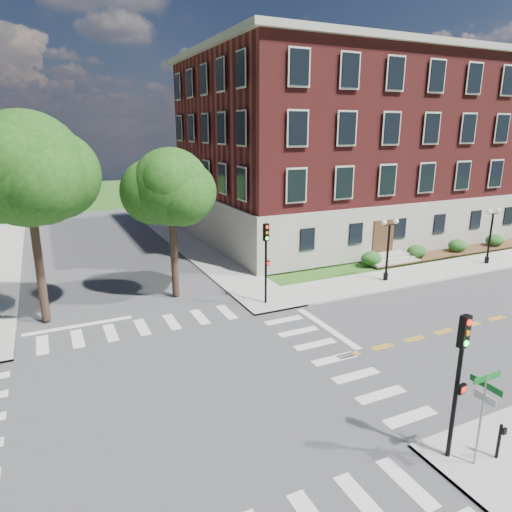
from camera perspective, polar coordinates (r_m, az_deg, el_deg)
name	(u,v)px	position (r m, az deg, el deg)	size (l,w,h in m)	color
ground	(181,398)	(18.86, -9.41, -17.07)	(160.00, 160.00, 0.00)	#2B5718
road_ew	(181,398)	(18.86, -9.41, -17.05)	(90.00, 12.00, 0.01)	#3D3D3F
road_ns	(181,397)	(18.86, -9.41, -17.05)	(12.00, 90.00, 0.01)	#3D3D3F
sidewalk_ne	(309,255)	(37.73, 6.69, 0.09)	(34.00, 34.00, 0.12)	#9E9B93
crosswalk_east	(334,359)	(21.57, 9.75, -12.60)	(2.20, 10.20, 0.02)	silver
stop_bar_east	(327,328)	(24.59, 8.83, -8.85)	(0.40, 5.50, 0.00)	silver
main_building	(352,147)	(46.74, 11.88, 13.17)	(30.60, 22.40, 16.50)	#9C9589
shrub_row	(456,253)	(41.83, 23.77, 0.31)	(18.00, 2.00, 1.30)	#1F4E1A
tree_c	(26,170)	(25.55, -26.78, 9.62)	(5.75, 5.75, 10.95)	#2E1F17
tree_d	(171,188)	(27.31, -10.61, 8.41)	(4.56, 4.56, 9.00)	#2E1F17
traffic_signal_se	(460,369)	(15.30, 24.10, -12.82)	(0.35, 0.40, 4.80)	black
traffic_signal_ne	(266,253)	(26.30, 1.26, 0.36)	(0.37, 0.43, 4.80)	black
twin_lamp_west	(388,246)	(31.82, 16.19, 1.21)	(1.36, 0.36, 4.23)	black
twin_lamp_east	(491,233)	(38.82, 27.28, 2.62)	(1.36, 0.36, 4.23)	black
street_sign_pole	(484,402)	(15.73, 26.57, -15.99)	(1.10, 1.10, 3.10)	gray
push_button_post	(500,440)	(17.07, 28.17, -19.58)	(0.14, 0.21, 1.20)	black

